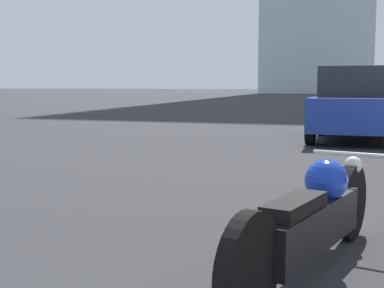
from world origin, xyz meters
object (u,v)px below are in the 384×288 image
parked_car_silver (362,97)px  parked_car_yellow (366,93)px  parked_car_blue (354,105)px  motorcycle (313,218)px

parked_car_silver → parked_car_yellow: parked_car_yellow is taller
parked_car_blue → parked_car_yellow: bearing=90.7°
parked_car_blue → parked_car_yellow: parked_car_blue is taller
motorcycle → parked_car_silver: size_ratio=0.66×
parked_car_blue → parked_car_silver: (-0.01, 11.80, -0.04)m
motorcycle → parked_car_silver: parked_car_silver is taller
motorcycle → parked_car_blue: parked_car_blue is taller
parked_car_blue → parked_car_yellow: size_ratio=0.94×
parked_car_blue → parked_car_silver: parked_car_blue is taller
parked_car_blue → motorcycle: bearing=-88.9°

